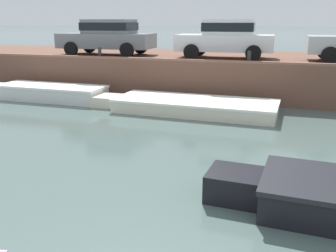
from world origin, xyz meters
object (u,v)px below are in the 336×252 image
Objects in this scene: boat_moored_west_white at (47,92)px; car_left_inner_white at (226,37)px; boat_moored_central_cream at (188,106)px; mooring_bollard_mid at (249,56)px; car_leftmost_grey at (108,36)px; mooring_bollard_west at (100,52)px.

boat_moored_west_white is 1.32× the size of car_left_inner_white.
mooring_bollard_mid is at bearing 46.60° from boat_moored_central_cream.
boat_moored_west_white is 0.79× the size of boat_moored_central_cream.
boat_moored_west_white is 5.89m from boat_moored_central_cream.
mooring_bollard_west is (0.34, -1.47, -0.61)m from car_leftmost_grey.
mooring_bollard_mid is at bearing -12.92° from car_leftmost_grey.
car_leftmost_grey is at bearing 167.08° from mooring_bollard_mid.
boat_moored_west_white is 1.22× the size of car_leftmost_grey.
boat_moored_west_white is at bearing -113.32° from car_leftmost_grey.
mooring_bollard_west is at bearing 180.00° from mooring_bollard_mid.
car_left_inner_white is 8.85× the size of mooring_bollard_west.
car_left_inner_white is at bearing 78.14° from boat_moored_central_cream.
car_leftmost_grey is at bearing 103.14° from mooring_bollard_west.
mooring_bollard_mid is (1.80, 1.90, 1.56)m from boat_moored_central_cream.
boat_moored_west_white is 2.68m from mooring_bollard_west.
boat_moored_west_white is 3.87m from car_leftmost_grey.
car_leftmost_grey reaches higher than mooring_bollard_mid.
car_left_inner_white is at bearing 126.64° from mooring_bollard_mid.
mooring_bollard_mid is (6.05, 0.00, 0.00)m from mooring_bollard_west.
car_leftmost_grey is 5.30m from car_left_inner_white.
boat_moored_central_cream is 4.91m from mooring_bollard_west.
car_leftmost_grey reaches higher than mooring_bollard_west.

